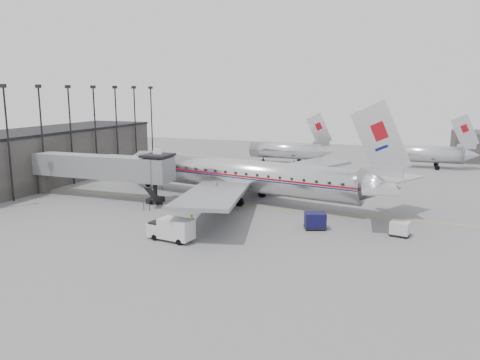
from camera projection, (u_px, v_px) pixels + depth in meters
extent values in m
plane|color=slate|center=(210.00, 216.00, 54.62)|extent=(160.00, 160.00, 0.00)
cube|color=#373432|center=(39.00, 157.00, 74.53)|extent=(12.00, 46.00, 8.00)
cube|color=gold|center=(251.00, 206.00, 59.15)|extent=(60.00, 0.15, 0.01)
cube|color=slate|center=(74.00, 165.00, 64.53)|extent=(12.00, 2.80, 3.00)
cube|color=slate|center=(130.00, 169.00, 61.51)|extent=(8.00, 3.00, 3.10)
cube|color=slate|center=(158.00, 170.00, 60.53)|extent=(3.20, 3.60, 3.20)
cube|color=black|center=(158.00, 155.00, 60.17)|extent=(3.40, 3.80, 0.30)
cube|color=white|center=(157.00, 152.00, 60.08)|extent=(1.20, 0.15, 0.80)
cylinder|color=black|center=(155.00, 192.00, 60.81)|extent=(0.56, 0.56, 2.80)
cube|color=black|center=(156.00, 200.00, 61.00)|extent=(1.60, 2.20, 0.70)
cylinder|color=black|center=(152.00, 202.00, 60.09)|extent=(0.30, 0.60, 0.60)
cylinder|color=black|center=(159.00, 199.00, 61.94)|extent=(0.30, 0.60, 0.60)
cylinder|color=#373432|center=(44.00, 183.00, 66.93)|extent=(1.60, 1.60, 2.80)
cube|color=black|center=(154.00, 196.00, 58.30)|extent=(0.90, 3.20, 2.90)
cylinder|color=black|center=(9.00, 145.00, 60.61)|extent=(0.24, 0.24, 15.00)
cube|color=black|center=(3.00, 86.00, 59.20)|extent=(0.90, 0.25, 0.50)
cylinder|color=black|center=(42.00, 140.00, 66.15)|extent=(0.24, 0.24, 15.00)
cube|color=black|center=(38.00, 86.00, 64.74)|extent=(0.90, 0.25, 0.50)
cylinder|color=black|center=(71.00, 136.00, 71.69)|extent=(0.24, 0.24, 15.00)
cube|color=black|center=(68.00, 87.00, 70.28)|extent=(0.90, 0.25, 0.50)
cylinder|color=black|center=(96.00, 133.00, 77.22)|extent=(0.24, 0.24, 15.00)
cube|color=black|center=(93.00, 87.00, 75.81)|extent=(0.90, 0.25, 0.50)
cylinder|color=black|center=(117.00, 130.00, 82.76)|extent=(0.24, 0.24, 15.00)
cube|color=black|center=(115.00, 87.00, 81.35)|extent=(0.90, 0.25, 0.50)
cylinder|color=black|center=(135.00, 128.00, 88.30)|extent=(0.24, 0.24, 15.00)
cube|color=black|center=(134.00, 87.00, 86.89)|extent=(0.90, 0.25, 0.50)
cylinder|color=black|center=(152.00, 126.00, 93.83)|extent=(0.24, 0.24, 15.00)
cube|color=black|center=(150.00, 88.00, 92.42)|extent=(0.90, 0.25, 0.50)
cylinder|color=silver|center=(285.00, 151.00, 93.56)|extent=(14.00, 3.20, 3.20)
cube|color=silver|center=(319.00, 130.00, 90.44)|extent=(5.17, 0.26, 6.52)
cylinder|color=black|center=(263.00, 160.00, 95.47)|extent=(0.24, 0.24, 1.00)
cylinder|color=silver|center=(423.00, 154.00, 88.50)|extent=(14.00, 3.20, 3.20)
cube|color=silver|center=(465.00, 132.00, 85.39)|extent=(5.17, 0.26, 6.52)
cylinder|color=black|center=(398.00, 164.00, 90.41)|extent=(0.24, 0.24, 1.00)
cylinder|color=silver|center=(237.00, 174.00, 62.28)|extent=(34.23, 10.94, 4.20)
cone|color=silver|center=(133.00, 163.00, 71.92)|extent=(4.18, 4.80, 4.20)
cone|color=silver|center=(381.00, 186.00, 52.38)|extent=(5.25, 4.82, 3.99)
cube|color=maroon|center=(237.00, 172.00, 62.23)|extent=(34.24, 10.99, 0.20)
cube|color=#090E51|center=(237.00, 174.00, 62.28)|extent=(34.24, 10.99, 0.11)
cube|color=silver|center=(380.00, 140.00, 51.58)|extent=(6.90, 1.73, 8.73)
cube|color=gray|center=(293.00, 169.00, 69.15)|extent=(15.65, 18.42, 1.35)
cube|color=gray|center=(214.00, 194.00, 52.04)|extent=(10.02, 19.09, 1.35)
cylinder|color=gray|center=(262.00, 181.00, 67.27)|extent=(4.26, 3.11, 2.39)
cylinder|color=gray|center=(215.00, 196.00, 57.38)|extent=(4.26, 3.11, 2.39)
cylinder|color=black|center=(148.00, 182.00, 70.96)|extent=(0.23, 0.23, 1.48)
cylinder|color=black|center=(262.00, 192.00, 64.08)|extent=(0.30, 0.30, 1.59)
cylinder|color=black|center=(262.00, 194.00, 64.13)|extent=(1.19, 0.62, 1.14)
cylinder|color=black|center=(239.00, 200.00, 59.14)|extent=(0.30, 0.30, 1.59)
cylinder|color=black|center=(239.00, 202.00, 59.19)|extent=(1.19, 0.62, 1.14)
cube|color=silver|center=(176.00, 229.00, 45.22)|extent=(3.58, 2.34, 1.94)
cube|color=silver|center=(157.00, 229.00, 46.39)|extent=(1.73, 1.96, 1.30)
cube|color=black|center=(157.00, 224.00, 46.28)|extent=(1.34, 1.73, 0.56)
cylinder|color=black|center=(154.00, 237.00, 45.65)|extent=(0.62, 0.32, 0.59)
cylinder|color=black|center=(165.00, 233.00, 47.08)|extent=(0.62, 0.32, 0.59)
cylinder|color=black|center=(179.00, 242.00, 44.24)|extent=(0.62, 0.32, 0.59)
cylinder|color=black|center=(189.00, 237.00, 45.67)|extent=(0.62, 0.32, 0.59)
cube|color=#0E0E39|center=(315.00, 220.00, 49.27)|extent=(2.56, 2.24, 1.49)
cube|color=black|center=(315.00, 227.00, 49.43)|extent=(2.69, 2.38, 0.13)
cylinder|color=black|center=(308.00, 229.00, 48.80)|extent=(0.34, 0.23, 0.32)
cylinder|color=black|center=(324.00, 229.00, 48.81)|extent=(0.34, 0.23, 0.32)
cylinder|color=black|center=(306.00, 226.00, 50.06)|extent=(0.34, 0.23, 0.32)
cylinder|color=black|center=(322.00, 226.00, 50.07)|extent=(0.34, 0.23, 0.32)
cube|color=silver|center=(400.00, 228.00, 46.89)|extent=(2.04, 1.69, 1.26)
cube|color=black|center=(399.00, 234.00, 47.02)|extent=(2.14, 1.79, 0.11)
cylinder|color=black|center=(391.00, 235.00, 46.95)|extent=(0.29, 0.16, 0.27)
cylinder|color=black|center=(406.00, 237.00, 46.21)|extent=(0.29, 0.16, 0.27)
cylinder|color=black|center=(393.00, 232.00, 47.85)|extent=(0.29, 0.16, 0.27)
cylinder|color=black|center=(408.00, 235.00, 47.11)|extent=(0.29, 0.16, 0.27)
imported|color=yellow|center=(192.00, 223.00, 48.71)|extent=(0.74, 0.73, 1.72)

